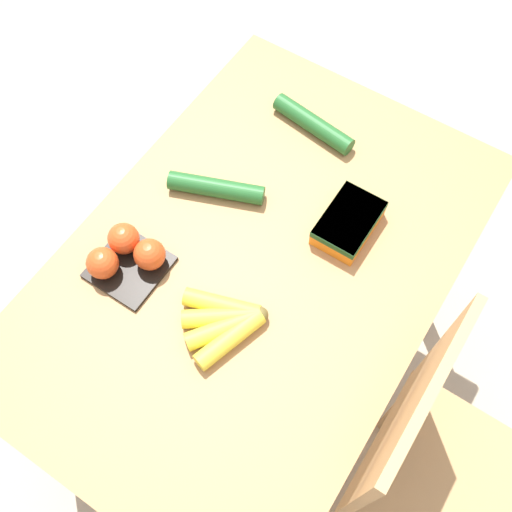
# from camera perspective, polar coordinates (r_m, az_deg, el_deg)

# --- Properties ---
(ground_plane) EXTENTS (12.00, 12.00, 0.00)m
(ground_plane) POSITION_cam_1_polar(r_m,az_deg,el_deg) (2.05, 0.00, -10.46)
(ground_plane) COLOR #B7A88E
(dining_table) EXTENTS (1.17, 0.78, 0.78)m
(dining_table) POSITION_cam_1_polar(r_m,az_deg,el_deg) (1.43, 0.00, -2.86)
(dining_table) COLOR #B27F4C
(dining_table) RESTS_ON ground_plane
(chair) EXTENTS (0.42, 0.40, 0.99)m
(chair) POSITION_cam_1_polar(r_m,az_deg,el_deg) (1.51, 15.91, -18.94)
(chair) COLOR tan
(chair) RESTS_ON ground_plane
(banana_bunch) EXTENTS (0.18, 0.18, 0.04)m
(banana_bunch) POSITION_cam_1_polar(r_m,az_deg,el_deg) (1.24, -2.91, -6.32)
(banana_bunch) COLOR brown
(banana_bunch) RESTS_ON dining_table
(tomato_pack) EXTENTS (0.15, 0.15, 0.08)m
(tomato_pack) POSITION_cam_1_polar(r_m,az_deg,el_deg) (1.32, -12.27, 0.11)
(tomato_pack) COLOR black
(tomato_pack) RESTS_ON dining_table
(carrot_bag) EXTENTS (0.16, 0.11, 0.05)m
(carrot_bag) POSITION_cam_1_polar(r_m,az_deg,el_deg) (1.35, 8.81, 3.22)
(carrot_bag) COLOR orange
(carrot_bag) RESTS_ON dining_table
(cucumber_near) EXTENTS (0.07, 0.23, 0.04)m
(cucumber_near) POSITION_cam_1_polar(r_m,az_deg,el_deg) (1.51, 5.47, 12.41)
(cucumber_near) COLOR #236028
(cucumber_near) RESTS_ON dining_table
(cucumber_far) EXTENTS (0.12, 0.22, 0.04)m
(cucumber_far) POSITION_cam_1_polar(r_m,az_deg,el_deg) (1.40, -3.82, 6.50)
(cucumber_far) COLOR #236028
(cucumber_far) RESTS_ON dining_table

